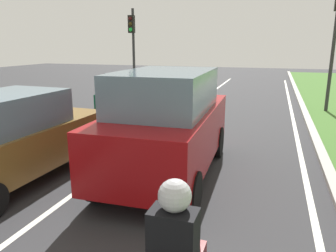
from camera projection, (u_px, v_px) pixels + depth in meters
name	position (u px, v px, depth m)	size (l,w,h in m)	color
ground_plane	(192.00, 121.00, 12.13)	(60.00, 60.00, 0.00)	#2D2D30
lane_line_center	(174.00, 120.00, 12.34)	(0.12, 32.00, 0.01)	silver
lane_line_right_edge	(295.00, 129.00, 11.04)	(0.12, 32.00, 0.01)	silver
curb_right	(311.00, 128.00, 10.88)	(0.24, 48.00, 0.12)	#9E9B93
car_suv_ahead	(167.00, 124.00, 6.85)	(2.08, 4.55, 2.28)	maroon
car_sedan_left_lane	(14.00, 138.00, 6.70)	(1.96, 4.36, 1.86)	brown
car_hatchback_far	(136.00, 95.00, 12.64)	(1.75, 3.71, 1.78)	#0C472D
rider_person	(174.00, 240.00, 2.74)	(0.50, 0.40, 1.16)	black
traffic_light_near_right	(336.00, 26.00, 12.83)	(0.32, 0.50, 5.17)	#2D2D2D
traffic_light_overhead_left	(132.00, 39.00, 17.48)	(0.32, 0.50, 4.64)	#2D2D2D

